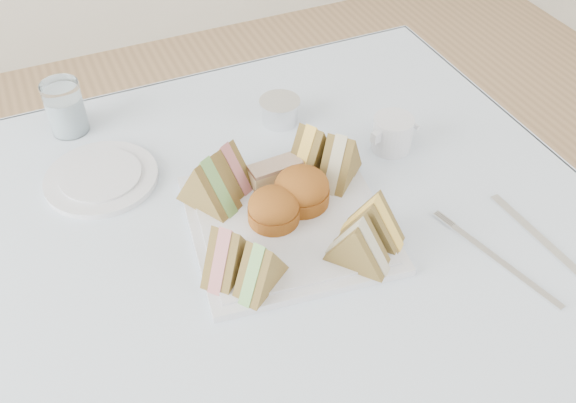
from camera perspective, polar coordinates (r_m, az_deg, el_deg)
name	(u,v)px	position (r m, az deg, el deg)	size (l,w,h in m)	color
table	(285,400)	(1.21, -0.31, -17.21)	(0.90, 0.90, 0.74)	brown
tablecloth	(283,264)	(0.90, -0.40, -5.54)	(1.02, 1.02, 0.01)	silver
serving_plate	(288,223)	(0.94, 0.00, -1.94)	(0.28, 0.28, 0.01)	silver
sandwich_fl_a	(228,250)	(0.85, -5.39, -4.29)	(0.09, 0.04, 0.08)	olive
sandwich_fl_b	(260,265)	(0.83, -2.46, -5.64)	(0.08, 0.04, 0.07)	olive
sandwich_fr_a	(373,218)	(0.89, 7.58, -1.50)	(0.09, 0.04, 0.08)	olive
sandwich_fr_b	(358,242)	(0.86, 6.28, -3.58)	(0.09, 0.04, 0.08)	olive
sandwich_bl_a	(207,182)	(0.94, -7.19, 1.71)	(0.10, 0.05, 0.09)	olive
sandwich_bl_b	(226,165)	(0.97, -5.53, 3.25)	(0.09, 0.04, 0.08)	olive
sandwich_br_a	(340,157)	(0.98, 4.66, 3.94)	(0.09, 0.04, 0.08)	olive
sandwich_br_b	(311,148)	(1.00, 2.05, 4.80)	(0.09, 0.04, 0.08)	olive
scone_left	(274,208)	(0.92, -1.29, -0.60)	(0.08, 0.08, 0.05)	#924616
scone_right	(302,189)	(0.94, 1.23, 1.10)	(0.08, 0.08, 0.06)	#924616
pastry_slice	(275,173)	(0.98, -1.12, 2.53)	(0.08, 0.03, 0.04)	tan
side_plate	(101,178)	(1.06, -16.26, 2.01)	(0.18, 0.18, 0.01)	silver
water_glass	(65,108)	(1.16, -19.20, 7.89)	(0.06, 0.06, 0.09)	white
tea_strainer	(280,112)	(1.13, -0.73, 7.95)	(0.07, 0.07, 0.04)	silver
knife	(535,233)	(1.00, 21.07, -2.67)	(0.01, 0.18, 0.00)	silver
fork	(504,265)	(0.94, 18.68, -5.38)	(0.01, 0.19, 0.00)	silver
creamer_jug	(392,133)	(1.08, 9.26, 5.99)	(0.07, 0.07, 0.06)	silver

